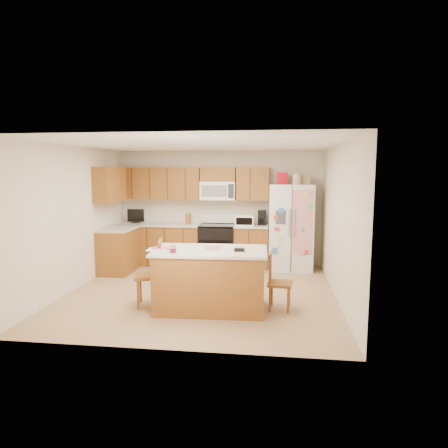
# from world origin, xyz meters

# --- Properties ---
(ground) EXTENTS (4.50, 4.50, 0.00)m
(ground) POSITION_xyz_m (0.00, 0.00, 0.00)
(ground) COLOR #A87958
(ground) RESTS_ON ground
(room_shell) EXTENTS (4.60, 4.60, 2.52)m
(room_shell) POSITION_xyz_m (0.00, 0.00, 1.44)
(room_shell) COLOR beige
(room_shell) RESTS_ON ground
(cabinetry) EXTENTS (3.36, 1.56, 2.15)m
(cabinetry) POSITION_xyz_m (-0.98, 1.79, 0.91)
(cabinetry) COLOR brown
(cabinetry) RESTS_ON ground
(stove) EXTENTS (0.76, 0.65, 1.13)m
(stove) POSITION_xyz_m (0.00, 1.94, 0.47)
(stove) COLOR black
(stove) RESTS_ON ground
(refrigerator) EXTENTS (0.90, 0.79, 2.04)m
(refrigerator) POSITION_xyz_m (1.57, 1.87, 0.92)
(refrigerator) COLOR white
(refrigerator) RESTS_ON ground
(island) EXTENTS (1.77, 1.04, 1.01)m
(island) POSITION_xyz_m (0.29, -0.80, 0.46)
(island) COLOR brown
(island) RESTS_ON ground
(windsor_chair_left) EXTENTS (0.51, 0.52, 1.02)m
(windsor_chair_left) POSITION_xyz_m (-0.65, -0.76, 0.48)
(windsor_chair_left) COLOR brown
(windsor_chair_left) RESTS_ON ground
(windsor_chair_back) EXTENTS (0.39, 0.38, 0.86)m
(windsor_chair_back) POSITION_xyz_m (0.19, -0.02, 0.41)
(windsor_chair_back) COLOR brown
(windsor_chair_back) RESTS_ON ground
(windsor_chair_right) EXTENTS (0.39, 0.40, 0.86)m
(windsor_chair_right) POSITION_xyz_m (1.30, -0.69, 0.41)
(windsor_chair_right) COLOR brown
(windsor_chair_right) RESTS_ON ground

